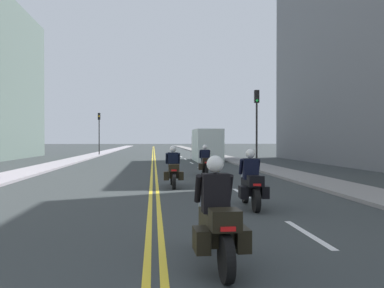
{
  "coord_description": "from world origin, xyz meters",
  "views": [
    {
      "loc": [
        -0.02,
        0.47,
        1.88
      ],
      "look_at": [
        1.68,
        17.75,
        1.7
      ],
      "focal_mm": 36.59,
      "sensor_mm": 36.0,
      "label": 1
    }
  ],
  "objects_px": {
    "traffic_cone_2": "(252,169)",
    "motorcycle_3": "(205,163)",
    "traffic_light_far": "(99,126)",
    "traffic_light_near": "(257,115)",
    "parked_truck": "(206,147)",
    "motorcycle_1": "(251,184)",
    "motorcycle_2": "(173,171)",
    "motorcycle_0": "(216,222)"
  },
  "relations": [
    {
      "from": "traffic_light_near",
      "to": "traffic_light_far",
      "type": "height_order",
      "value": "traffic_light_far"
    },
    {
      "from": "traffic_cone_2",
      "to": "traffic_light_near",
      "type": "xyz_separation_m",
      "value": [
        1.55,
        4.83,
        3.04
      ]
    },
    {
      "from": "motorcycle_0",
      "to": "motorcycle_1",
      "type": "distance_m",
      "value": 5.13
    },
    {
      "from": "motorcycle_1",
      "to": "motorcycle_3",
      "type": "bearing_deg",
      "value": 92.43
    },
    {
      "from": "traffic_light_near",
      "to": "motorcycle_1",
      "type": "bearing_deg",
      "value": -105.64
    },
    {
      "from": "traffic_cone_2",
      "to": "motorcycle_3",
      "type": "bearing_deg",
      "value": 154.14
    },
    {
      "from": "motorcycle_2",
      "to": "traffic_light_near",
      "type": "bearing_deg",
      "value": 57.07
    },
    {
      "from": "motorcycle_0",
      "to": "traffic_cone_2",
      "type": "bearing_deg",
      "value": 71.62
    },
    {
      "from": "traffic_light_near",
      "to": "traffic_light_far",
      "type": "relative_size",
      "value": 0.99
    },
    {
      "from": "motorcycle_2",
      "to": "parked_truck",
      "type": "relative_size",
      "value": 0.35
    },
    {
      "from": "parked_truck",
      "to": "motorcycle_3",
      "type": "bearing_deg",
      "value": -97.9
    },
    {
      "from": "motorcycle_1",
      "to": "traffic_light_near",
      "type": "relative_size",
      "value": 0.43
    },
    {
      "from": "motorcycle_1",
      "to": "traffic_cone_2",
      "type": "bearing_deg",
      "value": 78.28
    },
    {
      "from": "parked_truck",
      "to": "traffic_cone_2",
      "type": "bearing_deg",
      "value": -89.08
    },
    {
      "from": "motorcycle_2",
      "to": "motorcycle_3",
      "type": "relative_size",
      "value": 1.05
    },
    {
      "from": "motorcycle_2",
      "to": "traffic_light_far",
      "type": "bearing_deg",
      "value": 102.89
    },
    {
      "from": "motorcycle_1",
      "to": "parked_truck",
      "type": "xyz_separation_m",
      "value": [
        2.05,
        24.37,
        0.62
      ]
    },
    {
      "from": "traffic_light_far",
      "to": "motorcycle_1",
      "type": "bearing_deg",
      "value": -76.15
    },
    {
      "from": "motorcycle_2",
      "to": "traffic_light_far",
      "type": "distance_m",
      "value": 33.11
    },
    {
      "from": "motorcycle_1",
      "to": "motorcycle_2",
      "type": "distance_m",
      "value": 5.28
    },
    {
      "from": "motorcycle_2",
      "to": "traffic_light_far",
      "type": "relative_size",
      "value": 0.44
    },
    {
      "from": "motorcycle_0",
      "to": "traffic_light_near",
      "type": "distance_m",
      "value": 19.58
    },
    {
      "from": "motorcycle_2",
      "to": "traffic_cone_2",
      "type": "bearing_deg",
      "value": 43.67
    },
    {
      "from": "motorcycle_0",
      "to": "motorcycle_2",
      "type": "distance_m",
      "value": 9.75
    },
    {
      "from": "motorcycle_3",
      "to": "traffic_light_far",
      "type": "distance_m",
      "value": 28.78
    },
    {
      "from": "motorcycle_3",
      "to": "traffic_cone_2",
      "type": "xyz_separation_m",
      "value": [
        2.24,
        -1.09,
        -0.25
      ]
    },
    {
      "from": "motorcycle_2",
      "to": "parked_truck",
      "type": "xyz_separation_m",
      "value": [
        3.95,
        19.45,
        0.61
      ]
    },
    {
      "from": "motorcycle_2",
      "to": "traffic_cone_2",
      "type": "height_order",
      "value": "motorcycle_2"
    },
    {
      "from": "motorcycle_3",
      "to": "motorcycle_1",
      "type": "bearing_deg",
      "value": -88.85
    },
    {
      "from": "motorcycle_0",
      "to": "parked_truck",
      "type": "bearing_deg",
      "value": 80.62
    },
    {
      "from": "motorcycle_3",
      "to": "traffic_light_near",
      "type": "height_order",
      "value": "traffic_light_near"
    },
    {
      "from": "motorcycle_3",
      "to": "parked_truck",
      "type": "xyz_separation_m",
      "value": [
        1.99,
        14.38,
        0.62
      ]
    },
    {
      "from": "motorcycle_1",
      "to": "parked_truck",
      "type": "relative_size",
      "value": 0.33
    },
    {
      "from": "traffic_cone_2",
      "to": "parked_truck",
      "type": "xyz_separation_m",
      "value": [
        -0.25,
        15.46,
        0.88
      ]
    },
    {
      "from": "traffic_light_far",
      "to": "parked_truck",
      "type": "relative_size",
      "value": 0.78
    },
    {
      "from": "traffic_cone_2",
      "to": "traffic_light_near",
      "type": "height_order",
      "value": "traffic_light_near"
    },
    {
      "from": "motorcycle_1",
      "to": "motorcycle_0",
      "type": "bearing_deg",
      "value": -107.21
    },
    {
      "from": "motorcycle_3",
      "to": "traffic_cone_2",
      "type": "bearing_deg",
      "value": -24.42
    },
    {
      "from": "motorcycle_2",
      "to": "motorcycle_3",
      "type": "xyz_separation_m",
      "value": [
        1.96,
        5.07,
        -0.01
      ]
    },
    {
      "from": "traffic_light_far",
      "to": "traffic_cone_2",
      "type": "bearing_deg",
      "value": -67.91
    },
    {
      "from": "traffic_cone_2",
      "to": "motorcycle_1",
      "type": "bearing_deg",
      "value": -104.45
    },
    {
      "from": "motorcycle_3",
      "to": "motorcycle_2",
      "type": "bearing_deg",
      "value": -109.66
    }
  ]
}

